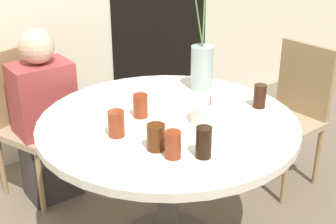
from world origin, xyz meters
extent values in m
cylinder|color=silver|center=(0.00, 0.00, 0.72)|extent=(1.25, 1.25, 0.04)
cylinder|color=#4C4742|center=(0.00, 0.00, 0.37)|extent=(0.12, 0.12, 0.67)
cube|color=#9E896B|center=(-0.34, 0.89, 0.43)|extent=(0.52, 0.52, 0.04)
cube|color=#997A51|center=(-0.40, 1.06, 0.68)|extent=(0.37, 0.17, 0.46)
cylinder|color=#997A51|center=(-0.43, 0.67, 0.20)|extent=(0.03, 0.03, 0.41)
cylinder|color=#997A51|center=(-0.12, 0.79, 0.20)|extent=(0.03, 0.03, 0.41)
cylinder|color=#997A51|center=(-0.55, 0.99, 0.20)|extent=(0.03, 0.03, 0.41)
cylinder|color=#997A51|center=(-0.24, 1.11, 0.20)|extent=(0.03, 0.03, 0.41)
cube|color=#9E896B|center=(0.95, 0.06, 0.43)|extent=(0.43, 0.43, 0.04)
cube|color=#997A51|center=(1.13, 0.08, 0.68)|extent=(0.06, 0.38, 0.46)
cylinder|color=#997A51|center=(0.76, 0.22, 0.20)|extent=(0.03, 0.03, 0.41)
cylinder|color=#997A51|center=(0.79, -0.12, 0.20)|extent=(0.03, 0.03, 0.41)
cylinder|color=#997A51|center=(1.10, 0.25, 0.20)|extent=(0.03, 0.03, 0.41)
cylinder|color=#997A51|center=(1.13, -0.09, 0.20)|extent=(0.03, 0.03, 0.41)
cylinder|color=white|center=(0.14, -0.14, 0.79)|extent=(0.18, 0.18, 0.09)
cylinder|color=#E54C4C|center=(0.14, -0.14, 0.85)|extent=(0.01, 0.01, 0.04)
cylinder|color=#9EB2AD|center=(0.39, 0.22, 0.87)|extent=(0.12, 0.12, 0.24)
cylinder|color=#4C7538|center=(0.42, 0.25, 1.18)|extent=(0.06, 0.06, 0.38)
cylinder|color=#4C7538|center=(0.43, 0.26, 1.15)|extent=(0.10, 0.10, 0.33)
cylinder|color=white|center=(0.30, 0.01, 0.75)|extent=(0.19, 0.19, 0.01)
cylinder|color=#33190C|center=(0.46, -0.15, 0.80)|extent=(0.06, 0.06, 0.12)
cylinder|color=maroon|center=(-0.28, 0.00, 0.80)|extent=(0.07, 0.07, 0.12)
cylinder|color=black|center=(-0.09, -0.37, 0.81)|extent=(0.07, 0.07, 0.13)
cylinder|color=maroon|center=(-0.09, 0.11, 0.80)|extent=(0.07, 0.07, 0.11)
cylinder|color=maroon|center=(-0.20, -0.30, 0.80)|extent=(0.07, 0.07, 0.12)
cylinder|color=#51280F|center=(-0.21, -0.21, 0.80)|extent=(0.08, 0.08, 0.11)
cube|color=#383333|center=(-0.31, 0.81, 0.22)|extent=(0.31, 0.24, 0.45)
cube|color=#993838|center=(-0.31, 0.81, 0.66)|extent=(0.34, 0.24, 0.42)
sphere|color=#D1A889|center=(-0.31, 0.81, 0.97)|extent=(0.20, 0.20, 0.20)
camera|label=1|loc=(-1.20, -1.64, 1.70)|focal=50.00mm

